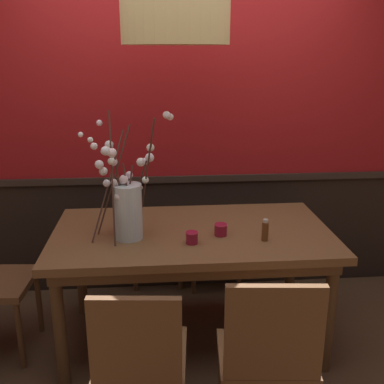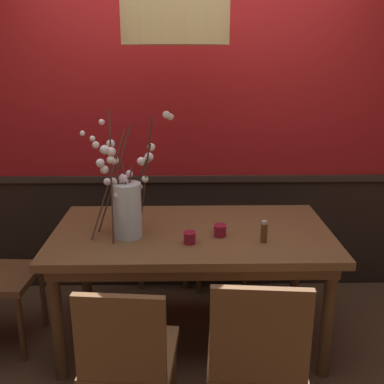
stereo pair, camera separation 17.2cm
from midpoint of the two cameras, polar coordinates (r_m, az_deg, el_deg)
ground_plane at (r=3.23m, az=-1.60°, el=-17.71°), size 24.00×24.00×0.00m
back_wall at (r=3.46m, az=-2.55°, el=10.25°), size 4.41×0.14×2.88m
dining_table at (r=2.89m, az=-1.72°, el=-6.41°), size 1.73×0.95×0.78m
chair_near_side_right at (r=2.24m, az=7.24°, el=-19.39°), size 0.48×0.43×0.92m
chair_near_side_left at (r=2.23m, az=-8.83°, el=-19.94°), size 0.45×0.48×0.90m
chair_far_side_left at (r=3.79m, az=-5.68°, el=-3.40°), size 0.43×0.40×0.93m
chair_far_side_right at (r=3.77m, az=1.01°, el=-3.44°), size 0.46×0.47×0.94m
vase_with_blossoms at (r=2.72m, az=-9.93°, el=-1.37°), size 0.56×0.37×0.76m
candle_holder_nearer_center at (r=2.65m, az=-1.88°, el=-5.73°), size 0.07×0.07×0.07m
candle_holder_nearer_edge at (r=2.77m, az=1.83°, el=-4.73°), size 0.08×0.08×0.07m
condiment_bottle at (r=2.71m, az=7.33°, el=-4.81°), size 0.04×0.04×0.13m
pendant_lamp at (r=2.65m, az=-4.10°, el=21.05°), size 0.60×0.60×1.00m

